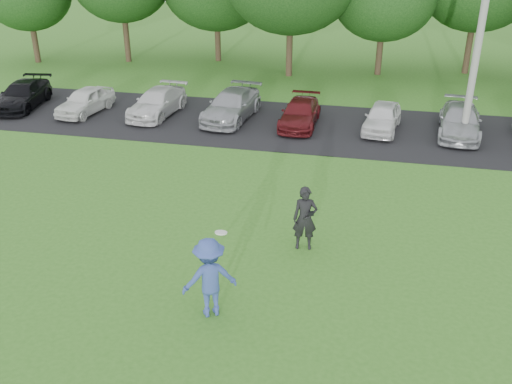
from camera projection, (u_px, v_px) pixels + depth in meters
ground at (225, 304)px, 13.51m from camera, size 100.00×100.00×0.00m
parking_lot at (302, 126)px, 24.94m from camera, size 32.00×6.50×0.03m
utility_pole at (481, 26)px, 21.24m from camera, size 0.28×0.28×9.22m
frisbee_player at (210, 278)px, 12.79m from camera, size 1.45×1.24×2.19m
camera_bystander at (305, 218)px, 15.43m from camera, size 0.72×0.53×1.82m
parked_cars at (320, 114)px, 24.56m from camera, size 29.01×5.17×1.26m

